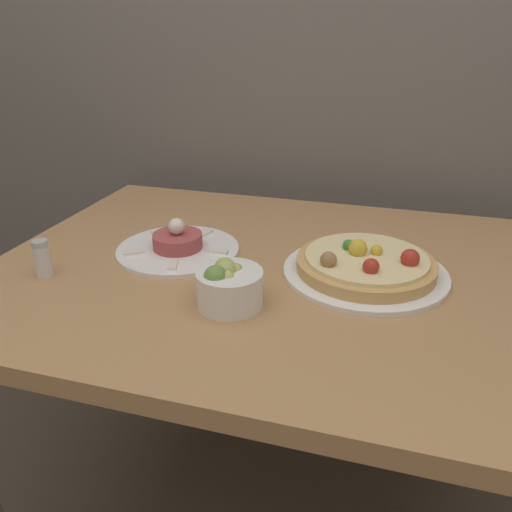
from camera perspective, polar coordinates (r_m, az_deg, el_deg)
The scene contains 5 objects.
dining_table at distance 1.03m, azimuth 2.39°, elevation -6.69°, with size 1.12×0.82×0.76m.
pizza_plate at distance 0.96m, azimuth 12.41°, elevation -1.10°, with size 0.31×0.31×0.07m.
tartare_plate at distance 1.04m, azimuth -8.91°, elevation 1.13°, with size 0.25×0.25×0.07m.
small_bowl at distance 0.83m, azimuth -3.16°, elevation -3.31°, with size 0.11×0.11×0.08m.
salt_shaker at distance 1.01m, azimuth -23.23°, elevation -0.30°, with size 0.03×0.03×0.07m.
Camera 1 is at (0.20, -0.44, 1.18)m, focal length 35.00 mm.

